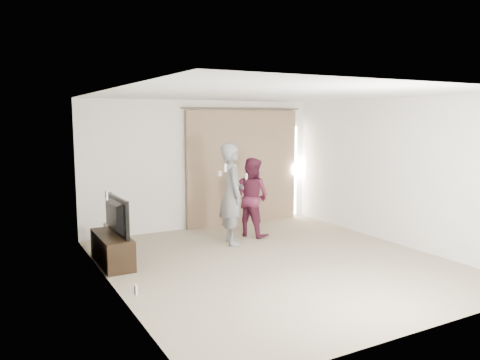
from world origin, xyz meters
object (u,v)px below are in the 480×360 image
at_px(tv, 111,216).
at_px(person_woman, 252,197).
at_px(tv_console, 112,249).
at_px(person_man, 232,194).

xyz_separation_m(tv, person_woman, (2.78, 0.50, -0.01)).
bearing_deg(tv_console, person_woman, 10.13).
distance_m(tv_console, person_man, 2.29).
xyz_separation_m(tv_console, tv, (0.00, 0.00, 0.53)).
relative_size(tv_console, person_woman, 0.80).
distance_m(tv_console, person_woman, 2.87).
bearing_deg(tv, person_man, -87.30).
xyz_separation_m(person_man, person_woman, (0.60, 0.33, -0.15)).
xyz_separation_m(tv, person_man, (2.18, 0.17, 0.15)).
bearing_deg(tv, tv_console, -0.00).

